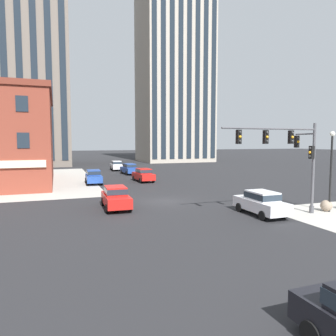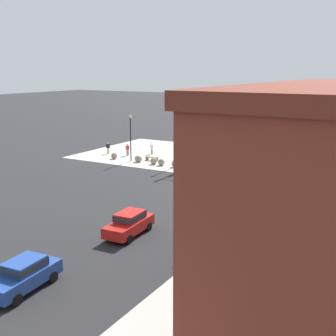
% 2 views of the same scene
% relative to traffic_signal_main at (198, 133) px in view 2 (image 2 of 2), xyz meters
% --- Properties ---
extents(ground_plane, '(320.00, 320.00, 0.00)m').
position_rel_traffic_signal_main_xyz_m(ground_plane, '(-6.79, 7.48, -4.38)').
color(ground_plane, '#262628').
extents(sidewalk_corner_slab, '(20.00, 19.00, 0.02)m').
position_rel_traffic_signal_main_xyz_m(sidewalk_corner_slab, '(9.21, -7.02, -4.38)').
color(sidewalk_corner_slab, '#B7B2A8').
rests_on(sidewalk_corner_slab, ground).
extents(traffic_signal_main, '(7.51, 2.09, 6.37)m').
position_rel_traffic_signal_main_xyz_m(traffic_signal_main, '(0.00, 0.00, 0.00)').
color(traffic_signal_main, '#4C4C51').
rests_on(traffic_signal_main, ground).
extents(bollard_sphere_curb_a, '(0.83, 0.83, 0.83)m').
position_rel_traffic_signal_main_xyz_m(bollard_sphere_curb_a, '(3.15, -0.09, -3.96)').
color(bollard_sphere_curb_a, gray).
rests_on(bollard_sphere_curb_a, ground).
extents(bollard_sphere_curb_b, '(0.83, 0.83, 0.83)m').
position_rel_traffic_signal_main_xyz_m(bollard_sphere_curb_b, '(5.05, -0.06, -3.96)').
color(bollard_sphere_curb_b, gray).
rests_on(bollard_sphere_curb_b, ground).
extents(bollard_sphere_curb_c, '(0.83, 0.83, 0.83)m').
position_rel_traffic_signal_main_xyz_m(bollard_sphere_curb_c, '(6.22, -0.14, -3.96)').
color(bollard_sphere_curb_c, gray).
rests_on(bollard_sphere_curb_c, ground).
extents(bollard_sphere_curb_d, '(0.83, 0.83, 0.83)m').
position_rel_traffic_signal_main_xyz_m(bollard_sphere_curb_d, '(8.79, -0.43, -3.96)').
color(bollard_sphere_curb_d, gray).
rests_on(bollard_sphere_curb_d, ground).
extents(bollard_sphere_curb_e, '(0.83, 0.83, 0.83)m').
position_rel_traffic_signal_main_xyz_m(bollard_sphere_curb_e, '(8.56, -0.31, -3.96)').
color(bollard_sphere_curb_e, gray).
rests_on(bollard_sphere_curb_e, ground).
extents(bollard_sphere_curb_f, '(0.83, 0.83, 0.83)m').
position_rel_traffic_signal_main_xyz_m(bollard_sphere_curb_f, '(12.52, -0.38, -3.96)').
color(bollard_sphere_curb_f, gray).
rests_on(bollard_sphere_curb_f, ground).
extents(bench_near_signal, '(1.84, 0.64, 0.49)m').
position_rel_traffic_signal_main_xyz_m(bench_near_signal, '(7.63, -1.95, -4.05)').
color(bench_near_signal, '#8E6B4C').
rests_on(bench_near_signal, ground).
extents(pedestrian_near_bench, '(0.54, 0.26, 1.63)m').
position_rel_traffic_signal_main_xyz_m(pedestrian_near_bench, '(12.36, -3.19, -3.45)').
color(pedestrian_near_bench, '#333333').
rests_on(pedestrian_near_bench, ground).
extents(pedestrian_at_curb, '(0.23, 0.55, 1.60)m').
position_rel_traffic_signal_main_xyz_m(pedestrian_at_curb, '(1.95, -6.93, -3.47)').
color(pedestrian_at_curb, '#333333').
rests_on(pedestrian_at_curb, ground).
extents(pedestrian_walking_east, '(0.55, 0.22, 1.58)m').
position_rel_traffic_signal_main_xyz_m(pedestrian_walking_east, '(9.99, -5.68, -3.48)').
color(pedestrian_walking_east, gray).
rests_on(pedestrian_walking_east, ground).
extents(pedestrian_with_bag, '(0.49, 0.34, 1.61)m').
position_rel_traffic_signal_main_xyz_m(pedestrian_with_bag, '(15.53, -2.94, -3.46)').
color(pedestrian_with_bag, gray).
rests_on(pedestrian_with_bag, ground).
extents(street_lamp_corner_near, '(0.36, 0.36, 5.82)m').
position_rel_traffic_signal_main_xyz_m(street_lamp_corner_near, '(3.21, -0.31, -0.76)').
color(street_lamp_corner_near, black).
rests_on(street_lamp_corner_near, ground).
extents(street_lamp_mid_sidewalk, '(0.36, 0.36, 5.91)m').
position_rel_traffic_signal_main_xyz_m(street_lamp_mid_sidewalk, '(9.79, -0.33, -0.72)').
color(street_lamp_mid_sidewalk, black).
rests_on(street_lamp_mid_sidewalk, ground).
extents(car_main_northbound_near, '(2.00, 4.46, 1.68)m').
position_rel_traffic_signal_main_xyz_m(car_main_northbound_near, '(-11.16, 6.09, -3.46)').
color(car_main_northbound_near, red).
rests_on(car_main_northbound_near, ground).
extents(car_main_northbound_far, '(1.92, 4.41, 1.68)m').
position_rel_traffic_signal_main_xyz_m(car_main_northbound_far, '(-8.65, -12.98, -3.46)').
color(car_main_northbound_far, black).
rests_on(car_main_northbound_far, ground).
extents(car_main_southbound_near, '(2.09, 4.50, 1.68)m').
position_rel_traffic_signal_main_xyz_m(car_main_southbound_near, '(-4.93, 20.95, -3.46)').
color(car_main_southbound_near, red).
rests_on(car_main_southbound_near, ground).
extents(car_main_southbound_far, '(2.04, 4.47, 1.68)m').
position_rel_traffic_signal_main_xyz_m(car_main_southbound_far, '(-2.43, -18.80, -3.46)').
color(car_main_southbound_far, silver).
rests_on(car_main_southbound_far, ground).
extents(car_cross_westbound, '(1.89, 4.40, 1.68)m').
position_rel_traffic_signal_main_xyz_m(car_cross_westbound, '(-2.09, 0.50, -3.46)').
color(car_cross_westbound, silver).
rests_on(car_cross_westbound, ground).
extents(car_parked_curb, '(2.02, 4.47, 1.68)m').
position_rel_traffic_signal_main_xyz_m(car_parked_curb, '(-11.15, 20.94, -3.46)').
color(car_parked_curb, '#23479E').
rests_on(car_parked_curb, ground).
extents(car_main_mid, '(2.16, 4.53, 1.68)m').
position_rel_traffic_signal_main_xyz_m(car_main_mid, '(-4.64, 30.34, -3.46)').
color(car_main_mid, '#23479E').
rests_on(car_main_mid, ground).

